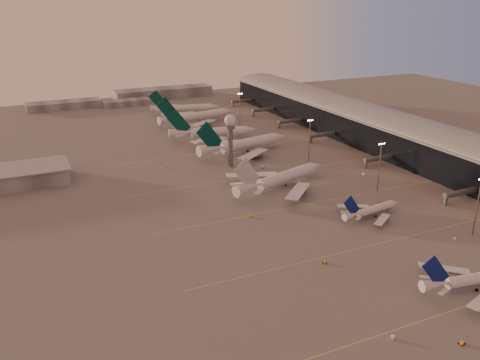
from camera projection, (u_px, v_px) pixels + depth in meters
name	position (u px, v px, depth m)	size (l,w,h in m)	color
ground	(354.00, 266.00, 180.62)	(700.00, 700.00, 0.00)	#5C595A
taxiway_markings	(334.00, 198.00, 240.15)	(180.00, 185.25, 0.02)	#DEC84E
terminal	(389.00, 132.00, 313.39)	(57.00, 362.00, 23.04)	black
radar_tower	(230.00, 130.00, 277.51)	(6.40, 6.40, 31.10)	#57595E
mast_a	(478.00, 204.00, 198.84)	(3.60, 0.56, 25.00)	#57595E
mast_b	(380.00, 164.00, 244.46)	(3.60, 0.56, 25.00)	#57595E
mast_c	(310.00, 138.00, 289.29)	(3.60, 0.56, 25.00)	#57595E
mast_d	(240.00, 108.00, 365.10)	(3.60, 0.56, 25.00)	#57595E
distant_horizon	(136.00, 97.00, 457.04)	(165.00, 37.50, 9.00)	slate
narrowbody_near	(471.00, 282.00, 165.07)	(37.83, 29.97, 14.87)	silver
narrowbody_mid	(372.00, 211.00, 219.39)	(33.25, 26.38, 13.03)	silver
widebody_white	(281.00, 181.00, 251.84)	(59.26, 46.77, 21.53)	silver
greentail_a	(244.00, 147.00, 306.95)	(64.16, 51.35, 23.51)	silver
greentail_b	(213.00, 134.00, 335.65)	(58.37, 46.68, 21.45)	silver
greentail_c	(197.00, 118.00, 377.03)	(63.19, 50.60, 23.13)	silver
greentail_d	(185.00, 110.00, 407.45)	(54.60, 43.61, 20.14)	silver
gsv_truck_a	(393.00, 335.00, 142.14)	(5.84, 5.66, 2.42)	white
gsv_tug_near	(462.00, 343.00, 140.00)	(2.46, 3.52, 0.93)	gold
gsv_catering_a	(456.00, 236.00, 199.00)	(5.08, 3.45, 3.82)	white
gsv_tug_mid	(325.00, 262.00, 182.13)	(3.62, 3.11, 0.89)	gold
gsv_truck_b	(382.00, 202.00, 233.21)	(5.27, 2.14, 2.10)	#525557
gsv_truck_c	(251.00, 214.00, 219.96)	(5.52, 4.95, 2.21)	gold
gsv_catering_b	(364.00, 171.00, 269.93)	(5.43, 2.71, 4.39)	white
gsv_tug_far	(262.00, 167.00, 281.29)	(4.38, 4.57, 1.13)	white
gsv_truck_d	(167.00, 166.00, 282.43)	(3.32, 5.10, 1.94)	gold
gsv_tug_hangar	(277.00, 138.00, 338.56)	(3.31, 2.13, 0.91)	gold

